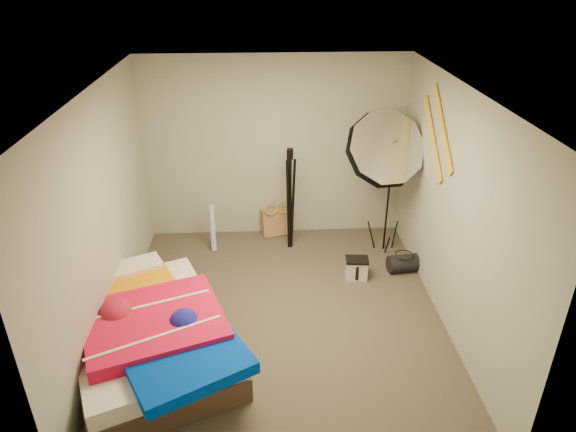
{
  "coord_description": "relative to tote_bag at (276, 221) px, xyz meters",
  "views": [
    {
      "loc": [
        -0.17,
        -4.53,
        3.58
      ],
      "look_at": [
        0.1,
        0.6,
        0.95
      ],
      "focal_mm": 32.0,
      "sensor_mm": 36.0,
      "label": 1
    }
  ],
  "objects": [
    {
      "name": "wall_front",
      "position": [
        0.0,
        -3.9,
        1.05
      ],
      "size": [
        3.5,
        0.0,
        3.5
      ],
      "primitive_type": "plane",
      "rotation": [
        -1.57,
        0.0,
        0.0
      ],
      "color": "#9B9E8F",
      "rests_on": "floor"
    },
    {
      "name": "bed",
      "position": [
        -1.32,
        -2.44,
        0.09
      ],
      "size": [
        2.11,
        2.37,
        0.58
      ],
      "color": "#4A3528",
      "rests_on": "floor"
    },
    {
      "name": "floor",
      "position": [
        0.0,
        -1.9,
        -0.2
      ],
      "size": [
        4.0,
        4.0,
        0.0
      ],
      "primitive_type": "plane",
      "color": "#524A3E",
      "rests_on": "ground"
    },
    {
      "name": "camera_tripod",
      "position": [
        0.18,
        -0.37,
        0.61
      ],
      "size": [
        0.09,
        0.09,
        1.41
      ],
      "color": "black",
      "rests_on": "floor"
    },
    {
      "name": "wall_stripe_upper",
      "position": [
        1.73,
        -1.3,
        1.75
      ],
      "size": [
        0.02,
        0.91,
        0.78
      ],
      "primitive_type": "cube",
      "rotation": [
        0.7,
        0.0,
        0.0
      ],
      "color": "gold",
      "rests_on": "wall_right"
    },
    {
      "name": "wall_left",
      "position": [
        -1.75,
        -1.9,
        1.05
      ],
      "size": [
        0.0,
        4.0,
        4.0
      ],
      "primitive_type": "plane",
      "rotation": [
        1.57,
        0.0,
        1.57
      ],
      "color": "#9B9E8F",
      "rests_on": "floor"
    },
    {
      "name": "photo_umbrella",
      "position": [
        1.3,
        -0.63,
        1.27
      ],
      "size": [
        1.16,
        0.8,
        2.05
      ],
      "color": "black",
      "rests_on": "floor"
    },
    {
      "name": "tote_bag",
      "position": [
        0.0,
        0.0,
        0.0
      ],
      "size": [
        0.44,
        0.28,
        0.42
      ],
      "primitive_type": "cube",
      "rotation": [
        -0.14,
        0.0,
        0.28
      ],
      "color": "tan",
      "rests_on": "floor"
    },
    {
      "name": "camera_case",
      "position": [
        0.95,
        -1.18,
        -0.07
      ],
      "size": [
        0.27,
        0.21,
        0.26
      ],
      "primitive_type": "cube",
      "rotation": [
        0.0,
        0.0,
        -0.09
      ],
      "color": "beige",
      "rests_on": "floor"
    },
    {
      "name": "wall_right",
      "position": [
        1.75,
        -1.9,
        1.05
      ],
      "size": [
        0.0,
        4.0,
        4.0
      ],
      "primitive_type": "plane",
      "rotation": [
        1.57,
        0.0,
        -1.57
      ],
      "color": "#9B9E8F",
      "rests_on": "floor"
    },
    {
      "name": "ceiling",
      "position": [
        0.0,
        -1.9,
        2.3
      ],
      "size": [
        4.0,
        4.0,
        0.0
      ],
      "primitive_type": "plane",
      "rotation": [
        3.14,
        0.0,
        0.0
      ],
      "color": "silver",
      "rests_on": "wall_back"
    },
    {
      "name": "duffel_bag",
      "position": [
        1.56,
        -1.05,
        -0.09
      ],
      "size": [
        0.4,
        0.27,
        0.23
      ],
      "primitive_type": "cylinder",
      "rotation": [
        0.0,
        1.57,
        0.13
      ],
      "color": "black",
      "rests_on": "floor"
    },
    {
      "name": "wall_back",
      "position": [
        0.0,
        0.1,
        1.05
      ],
      "size": [
        3.5,
        0.0,
        3.5
      ],
      "primitive_type": "plane",
      "rotation": [
        1.57,
        0.0,
        0.0
      ],
      "color": "#9B9E8F",
      "rests_on": "floor"
    },
    {
      "name": "wall_stripe_lower",
      "position": [
        1.73,
        -1.05,
        1.55
      ],
      "size": [
        0.02,
        0.91,
        0.78
      ],
      "primitive_type": "cube",
      "rotation": [
        0.7,
        0.0,
        0.0
      ],
      "color": "gold",
      "rests_on": "wall_right"
    },
    {
      "name": "wrapping_roll",
      "position": [
        -0.86,
        -0.36,
        0.12
      ],
      "size": [
        0.08,
        0.19,
        0.64
      ],
      "primitive_type": "cylinder",
      "rotation": [
        -0.17,
        0.0,
        0.07
      ],
      "color": "#5786CB",
      "rests_on": "floor"
    }
  ]
}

